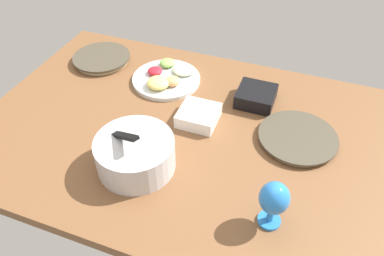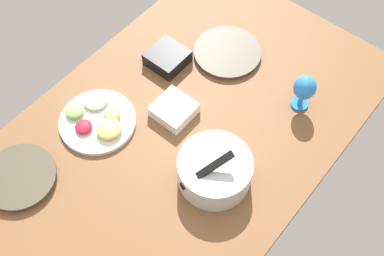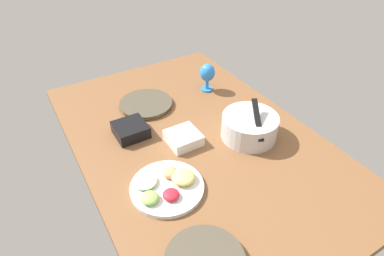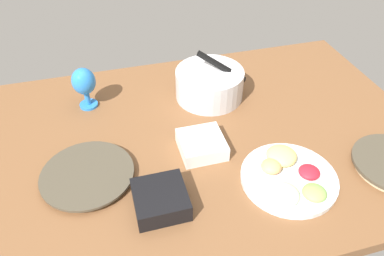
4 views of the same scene
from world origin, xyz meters
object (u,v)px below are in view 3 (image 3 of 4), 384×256
mixing_bowl (250,126)px  hurricane_glass_blue (207,74)px  dinner_plate_left (146,104)px  fruit_platter (167,185)px  square_bowl_white (183,137)px  square_bowl_black (131,129)px

mixing_bowl → hurricane_glass_blue: 46.42cm
dinner_plate_left → mixing_bowl: (48.31, 30.96, 4.93)cm
fruit_platter → square_bowl_white: (-21.37, 19.38, 1.03)cm
mixing_bowl → fruit_platter: bearing=-78.5°
fruit_platter → square_bowl_white: fruit_platter is taller
square_bowl_white → dinner_plate_left: bearing=-176.3°
fruit_platter → dinner_plate_left: bearing=163.7°
dinner_plate_left → mixing_bowl: size_ratio=1.07×
dinner_plate_left → fruit_platter: (58.08, -17.02, 0.67)cm
dinner_plate_left → fruit_platter: fruit_platter is taller
hurricane_glass_blue → square_bowl_white: (34.23, -34.67, -7.41)cm
fruit_platter → hurricane_glass_blue: size_ratio=1.80×
dinner_plate_left → square_bowl_white: size_ratio=1.98×
dinner_plate_left → fruit_platter: bearing=-16.3°
dinner_plate_left → hurricane_glass_blue: (2.48, 37.04, 9.11)cm
fruit_platter → square_bowl_black: 38.93cm
dinner_plate_left → square_bowl_black: size_ratio=1.92×
mixing_bowl → square_bowl_black: bearing=-121.7°
square_bowl_white → square_bowl_black: bearing=-133.2°
dinner_plate_left → hurricane_glass_blue: 38.22cm
dinner_plate_left → fruit_platter: 60.52cm
square_bowl_white → square_bowl_black: size_ratio=0.97×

